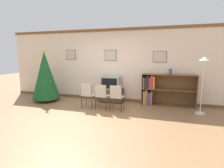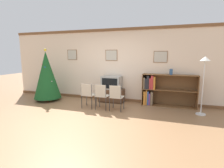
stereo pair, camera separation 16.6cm
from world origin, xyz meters
TOP-DOWN VIEW (x-y plane):
  - ground_plane at (0.00, 0.00)m, footprint 24.00×24.00m
  - wall_back at (0.00, 2.19)m, footprint 8.72×0.11m
  - christmas_tree at (-2.32, 1.33)m, footprint 1.01×1.01m
  - tv_console at (0.10, 1.89)m, footprint 0.91×0.47m
  - television at (0.10, 1.88)m, footprint 0.70×0.46m
  - folding_chair_left at (-0.39, 0.89)m, footprint 0.40×0.40m
  - folding_chair_center at (0.10, 0.89)m, footprint 0.40×0.40m
  - folding_chair_right at (0.58, 0.89)m, footprint 0.40×0.40m
  - bookshelf at (1.80, 1.96)m, footprint 1.78×0.36m
  - vase at (2.15, 1.93)m, footprint 0.10×0.10m
  - standing_lamp at (3.04, 1.36)m, footprint 0.28×0.28m

SIDE VIEW (x-z plane):
  - ground_plane at x=0.00m, z-range 0.00..0.00m
  - tv_console at x=0.10m, z-range 0.00..0.49m
  - folding_chair_left at x=-0.39m, z-range 0.06..0.88m
  - folding_chair_center at x=0.10m, z-range 0.06..0.88m
  - folding_chair_right at x=0.58m, z-range 0.06..0.88m
  - bookshelf at x=1.80m, z-range 0.00..1.09m
  - television at x=0.10m, z-range 0.49..0.97m
  - christmas_tree at x=-2.32m, z-range -0.01..1.96m
  - vase at x=2.15m, z-range 1.09..1.28m
  - standing_lamp at x=3.04m, z-range 0.45..2.14m
  - wall_back at x=0.00m, z-range 0.00..2.70m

